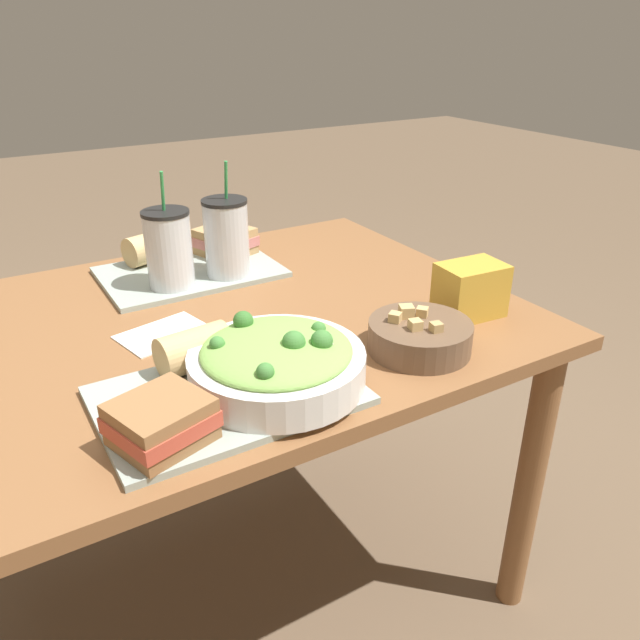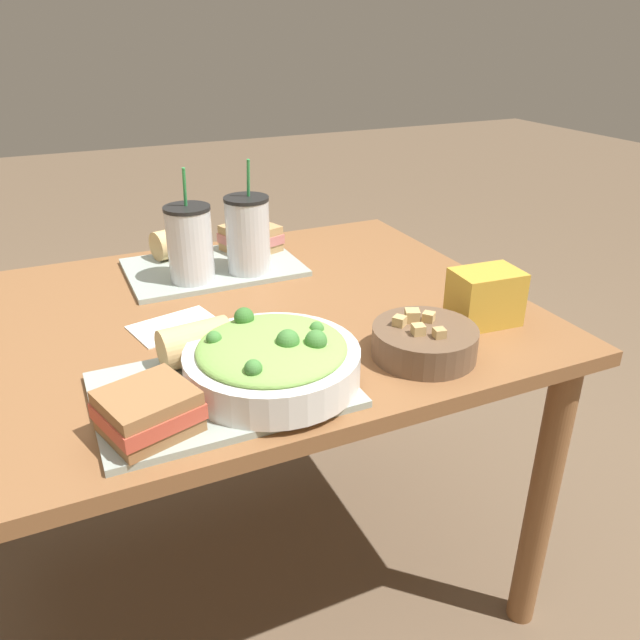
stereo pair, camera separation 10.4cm
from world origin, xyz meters
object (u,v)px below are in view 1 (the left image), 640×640
(soup_bowl, at_px, (420,335))
(baguette_near, at_px, (195,349))
(sandwich_near, at_px, (161,422))
(drink_cup_dark, at_px, (168,251))
(salad_bowl, at_px, (277,361))
(sandwich_far, at_px, (225,241))
(baguette_far, at_px, (147,248))
(chip_bag, at_px, (470,290))
(napkin_folded, at_px, (164,334))
(drink_cup_red, at_px, (227,240))

(soup_bowl, distance_m, baguette_near, 0.40)
(sandwich_near, relative_size, drink_cup_dark, 0.61)
(salad_bowl, xyz_separation_m, sandwich_far, (0.17, 0.62, -0.01))
(sandwich_near, bearing_deg, salad_bowl, -2.76)
(sandwich_far, distance_m, baguette_far, 0.19)
(soup_bowl, height_order, chip_bag, chip_bag)
(chip_bag, relative_size, napkin_folded, 0.74)
(baguette_near, bearing_deg, napkin_folded, -5.63)
(drink_cup_red, bearing_deg, chip_bag, -51.71)
(napkin_folded, bearing_deg, baguette_far, 77.01)
(sandwich_far, height_order, baguette_far, baguette_far)
(soup_bowl, xyz_separation_m, sandwich_near, (-0.49, -0.04, 0.01))
(soup_bowl, distance_m, baguette_far, 0.73)
(drink_cup_red, bearing_deg, salad_bowl, -104.41)
(salad_bowl, xyz_separation_m, soup_bowl, (0.28, -0.01, -0.02))
(salad_bowl, relative_size, baguette_far, 2.36)
(salad_bowl, relative_size, soup_bowl, 1.52)
(salad_bowl, distance_m, soup_bowl, 0.28)
(salad_bowl, bearing_deg, napkin_folded, 108.70)
(soup_bowl, relative_size, baguette_far, 1.55)
(drink_cup_dark, bearing_deg, sandwich_near, -109.99)
(baguette_far, height_order, drink_cup_red, drink_cup_red)
(baguette_far, relative_size, drink_cup_dark, 0.48)
(baguette_far, height_order, napkin_folded, baguette_far)
(drink_cup_dark, distance_m, drink_cup_red, 0.14)
(drink_cup_dark, bearing_deg, soup_bowl, -59.41)
(drink_cup_red, distance_m, chip_bag, 0.55)
(baguette_far, distance_m, drink_cup_dark, 0.17)
(baguette_far, bearing_deg, sandwich_far, -117.31)
(baguette_far, bearing_deg, drink_cup_red, -157.48)
(baguette_near, height_order, drink_cup_dark, drink_cup_dark)
(sandwich_near, relative_size, napkin_folded, 0.84)
(sandwich_far, distance_m, napkin_folded, 0.43)
(soup_bowl, bearing_deg, baguette_near, 161.42)
(salad_bowl, bearing_deg, chip_bag, 6.65)
(chip_bag, bearing_deg, sandwich_near, -166.34)
(salad_bowl, distance_m, baguette_near, 0.15)
(sandwich_far, relative_size, drink_cup_dark, 0.62)
(baguette_far, distance_m, napkin_folded, 0.38)
(salad_bowl, bearing_deg, drink_cup_dark, 91.50)
(sandwich_near, height_order, sandwich_far, same)
(drink_cup_red, bearing_deg, napkin_folded, -138.14)
(sandwich_near, distance_m, sandwich_far, 0.77)
(sandwich_near, bearing_deg, baguette_near, 38.64)
(sandwich_near, relative_size, baguette_far, 1.28)
(salad_bowl, distance_m, napkin_folded, 0.31)
(soup_bowl, bearing_deg, chip_bag, 20.23)
(salad_bowl, xyz_separation_m, baguette_near, (-0.10, 0.11, -0.00))
(sandwich_near, bearing_deg, drink_cup_dark, 52.67)
(soup_bowl, bearing_deg, baguette_far, 113.77)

